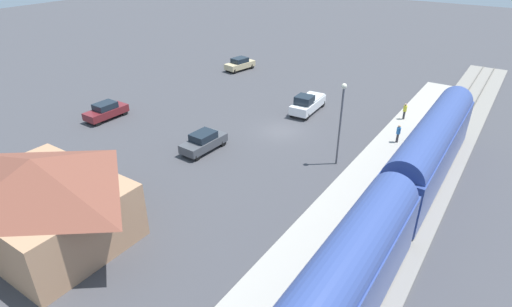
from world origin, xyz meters
The scene contains 12 objects.
ground_plane centered at (0.00, 0.00, 0.00)m, with size 200.00×200.00×0.00m, color #424247.
railway_track centered at (-14.00, 0.00, 0.09)m, with size 4.80×70.00×0.30m.
platform centered at (-10.00, 0.00, 0.15)m, with size 3.20×46.00×0.30m.
passenger_train centered at (-14.00, 10.19, 2.86)m, with size 2.93×35.35×4.98m.
station_building centered at (4.00, 22.00, 2.96)m, with size 10.70×8.24×5.69m.
pedestrian_on_platform centered at (-10.36, -3.29, 1.28)m, with size 0.36×0.36×1.71m.
pedestrian_waiting_far centered at (-9.29, -9.01, 1.28)m, with size 0.36×0.36×1.71m.
sedan_charcoal centered at (3.66, 7.38, 0.88)m, with size 2.05×4.58×1.74m.
sedan_tan centered at (15.54, -14.58, 0.88)m, with size 2.61×4.75×1.74m.
pickup_white centered at (0.17, -5.81, 1.03)m, with size 2.27×5.50×2.14m.
sedan_maroon centered at (16.85, 7.52, 0.88)m, with size 1.92×4.53×1.74m.
light_pole_near_platform centered at (-7.20, 3.02, 4.50)m, with size 0.44×0.44×7.07m.
Camera 1 is at (-18.46, 31.99, 17.16)m, focal length 28.88 mm.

